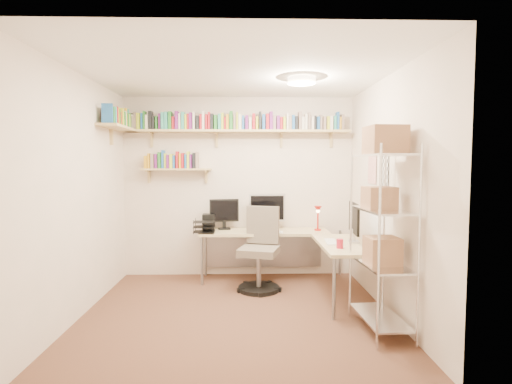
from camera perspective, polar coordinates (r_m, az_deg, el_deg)
ground at (r=4.41m, az=-2.82°, el=-16.87°), size 3.20×3.20×0.00m
room_shell at (r=4.12m, az=-2.83°, el=3.69°), size 3.24×3.04×2.52m
wall_shelves at (r=5.47m, az=-7.22°, el=8.75°), size 3.12×1.09×0.80m
corner_desk at (r=5.20m, az=2.69°, el=-6.04°), size 2.07×1.75×1.16m
office_chair at (r=5.06m, az=0.58°, el=-8.98°), size 0.56×0.57×1.03m
wire_rack at (r=3.85m, az=17.62°, el=-1.50°), size 0.41×0.77×1.91m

